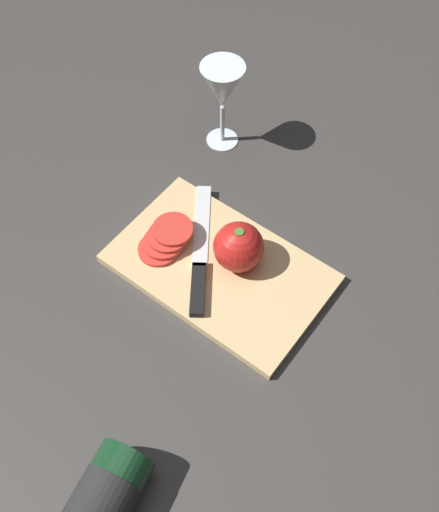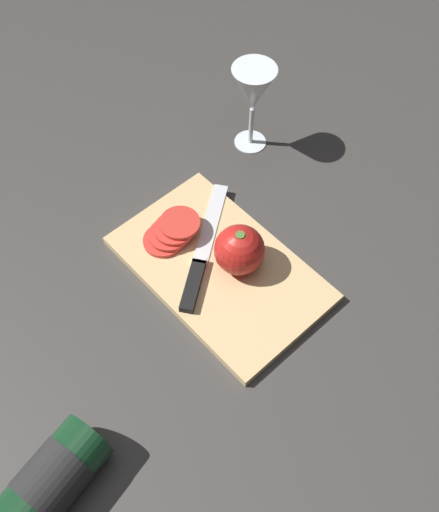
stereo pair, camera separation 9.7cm
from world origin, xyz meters
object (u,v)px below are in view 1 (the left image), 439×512
object	(u,v)px
wine_glass	(222,90)
knife	(199,273)
whole_tomato	(239,247)
tomato_slice_stack_near	(166,239)

from	to	relation	value
wine_glass	knife	world-z (taller)	wine_glass
whole_tomato	knife	size ratio (longest dim) A/B	0.36
whole_tomato	tomato_slice_stack_near	size ratio (longest dim) A/B	0.81
whole_tomato	wine_glass	bearing A→B (deg)	132.35
whole_tomato	tomato_slice_stack_near	distance (m)	0.13
wine_glass	whole_tomato	distance (m)	0.31
wine_glass	whole_tomato	size ratio (longest dim) A/B	2.09
knife	tomato_slice_stack_near	xyz separation A→B (m)	(-0.08, 0.01, 0.01)
wine_glass	tomato_slice_stack_near	distance (m)	0.30
wine_glass	tomato_slice_stack_near	size ratio (longest dim) A/B	1.69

